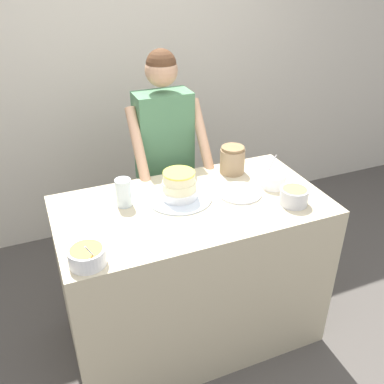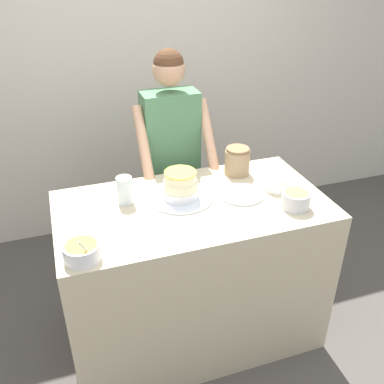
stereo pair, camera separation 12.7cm
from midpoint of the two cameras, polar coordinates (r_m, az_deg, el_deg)
name	(u,v)px [view 1 (the left image)]	position (r m, az deg, el deg)	size (l,w,h in m)	color
ground_plane	(218,378)	(2.64, 1.99, -23.58)	(14.00, 14.00, 0.00)	#4C4742
wall_back	(121,73)	(3.40, -10.60, 15.26)	(10.00, 0.05, 2.60)	beige
counter	(192,273)	(2.54, -1.43, -10.73)	(1.44, 0.77, 0.94)	#C6B793
person_baker	(165,150)	(2.76, -5.00, 5.62)	(0.47, 0.44, 1.62)	#2D2D38
cake	(179,188)	(2.28, -3.32, 0.52)	(0.35, 0.35, 0.16)	silver
frosting_bowl_yellow	(294,196)	(2.29, 11.91, -0.52)	(0.15, 0.15, 0.09)	silver
frosting_bowl_orange	(87,256)	(1.90, -15.71, -8.22)	(0.16, 0.16, 0.14)	white
frosting_bowl_pink	(273,179)	(2.44, 9.29, 1.63)	(0.14, 0.14, 0.17)	white
drinking_glass	(124,192)	(2.25, -10.71, -0.09)	(0.08, 0.08, 0.15)	silver
ceramic_plate	(240,193)	(2.36, 4.83, -0.12)	(0.24, 0.24, 0.01)	silver
stoneware_jar	(232,160)	(2.56, 3.98, 4.28)	(0.15, 0.15, 0.17)	#9E7F5B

